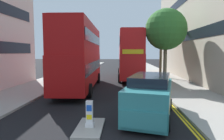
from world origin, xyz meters
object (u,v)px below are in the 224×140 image
(keep_left_bollard, at_px, (90,115))
(double_decker_bus_away, at_px, (80,55))
(taxi_minivan, at_px, (150,97))
(double_decker_bus_oncoming, at_px, (130,54))

(keep_left_bollard, relative_size, double_decker_bus_away, 0.10)
(keep_left_bollard, distance_m, double_decker_bus_away, 9.48)
(keep_left_bollard, xyz_separation_m, taxi_minivan, (2.70, 1.47, 0.46))
(double_decker_bus_oncoming, xyz_separation_m, taxi_minivan, (0.51, -14.57, -1.96))
(taxi_minivan, bearing_deg, double_decker_bus_oncoming, 91.99)
(double_decker_bus_oncoming, bearing_deg, double_decker_bus_away, -122.24)
(double_decker_bus_away, height_order, taxi_minivan, double_decker_bus_away)
(taxi_minivan, bearing_deg, keep_left_bollard, -151.47)
(double_decker_bus_oncoming, height_order, taxi_minivan, double_decker_bus_oncoming)
(double_decker_bus_oncoming, relative_size, taxi_minivan, 2.12)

